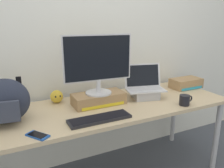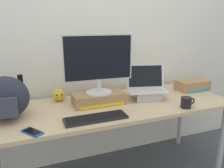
{
  "view_description": "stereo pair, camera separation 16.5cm",
  "coord_description": "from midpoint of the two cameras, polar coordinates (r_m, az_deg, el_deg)",
  "views": [
    {
      "loc": [
        -0.8,
        -1.61,
        1.42
      ],
      "look_at": [
        0.0,
        0.0,
        0.91
      ],
      "focal_mm": 36.52,
      "sensor_mm": 36.0,
      "label": 1
    },
    {
      "loc": [
        -0.65,
        -1.68,
        1.42
      ],
      "look_at": [
        0.0,
        0.0,
        0.91
      ],
      "focal_mm": 36.52,
      "sensor_mm": 36.0,
      "label": 2
    }
  ],
  "objects": [
    {
      "name": "desktop_monitor",
      "position": [
        1.85,
        -0.88,
        5.41
      ],
      "size": [
        0.57,
        0.22,
        0.49
      ],
      "rotation": [
        0.0,
        0.0,
        -0.06
      ],
      "color": "silver",
      "rests_on": "toner_box_yellow"
    },
    {
      "name": "open_laptop",
      "position": [
        2.09,
        10.96,
        -1.87
      ],
      "size": [
        0.39,
        0.3,
        0.3
      ],
      "rotation": [
        0.0,
        0.0,
        -0.25
      ],
      "color": "#ADADB2",
      "rests_on": "desk"
    },
    {
      "name": "toner_box_yellow",
      "position": [
        1.93,
        -0.85,
        -3.63
      ],
      "size": [
        0.44,
        0.21,
        0.1
      ],
      "color": "#9E7A51",
      "rests_on": "desk"
    },
    {
      "name": "plush_toy",
      "position": [
        2.03,
        -10.98,
        -2.73
      ],
      "size": [
        0.11,
        0.11,
        0.11
      ],
      "color": "gold",
      "rests_on": "desk"
    },
    {
      "name": "toner_box_cyan",
      "position": [
        2.48,
        21.27,
        -0.28
      ],
      "size": [
        0.32,
        0.18,
        0.1
      ],
      "color": "#9E7A51",
      "rests_on": "desk"
    },
    {
      "name": "cell_phone",
      "position": [
        1.53,
        -16.4,
        -11.51
      ],
      "size": [
        0.14,
        0.16,
        0.01
      ],
      "rotation": [
        0.0,
        0.0,
        0.61
      ],
      "color": "#19479E",
      "rests_on": "desk"
    },
    {
      "name": "messenger_backpack",
      "position": [
        1.75,
        -22.72,
        -3.25
      ],
      "size": [
        0.36,
        0.32,
        0.31
      ],
      "rotation": [
        0.0,
        0.0,
        -0.14
      ],
      "color": "#232838",
      "rests_on": "desk"
    },
    {
      "name": "back_wall",
      "position": [
        2.23,
        -2.19,
        12.72
      ],
      "size": [
        7.0,
        0.1,
        2.6
      ],
      "primitive_type": "cube",
      "color": "silver",
      "rests_on": "ground"
    },
    {
      "name": "desk",
      "position": [
        1.95,
        2.44,
        -6.97
      ],
      "size": [
        2.05,
        0.72,
        0.73
      ],
      "color": "tan",
      "rests_on": "ground"
    },
    {
      "name": "external_keyboard",
      "position": [
        1.64,
        -1.17,
        -8.56
      ],
      "size": [
        0.45,
        0.14,
        0.02
      ],
      "rotation": [
        0.0,
        0.0,
        -0.0
      ],
      "color": "black",
      "rests_on": "desk"
    },
    {
      "name": "coffee_mug",
      "position": [
        1.97,
        20.46,
        -4.38
      ],
      "size": [
        0.13,
        0.09,
        0.09
      ],
      "color": "black",
      "rests_on": "desk"
    }
  ]
}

